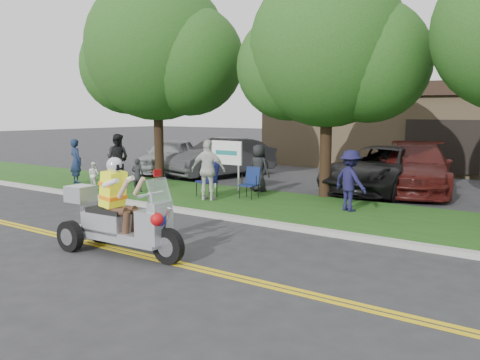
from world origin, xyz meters
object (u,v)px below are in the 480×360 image
Objects in this scene: spectator_adult_mid at (118,158)px; parked_car_left at (222,158)px; parked_car_right at (415,168)px; trike_scooter at (118,221)px; parked_car_far_left at (170,156)px; lawn_chair_a at (210,177)px; lawn_chair_b at (251,181)px; parked_car_mid at (381,170)px; spectator_adult_left at (76,161)px; spectator_adult_right at (208,170)px.

parked_car_left is (1.63, 4.23, -0.20)m from spectator_adult_mid.
spectator_adult_mid is 10.67m from parked_car_right.
trike_scooter is 0.64× the size of parked_car_far_left.
lawn_chair_a is 5.54m from parked_car_left.
trike_scooter reaches higher than lawn_chair_b.
spectator_adult_mid reaches higher than lawn_chair_a.
parked_car_left reaches higher than parked_car_mid.
lawn_chair_a is 0.19× the size of parked_car_right.
parked_car_right is at bearing 74.97° from trike_scooter.
trike_scooter is at bearing -73.82° from parked_car_far_left.
spectator_adult_left is 6.15m from spectator_adult_right.
spectator_adult_left is (-8.16, 5.07, 0.27)m from trike_scooter.
lawn_chair_a is 0.60× the size of spectator_adult_right.
lawn_chair_a is at bearing -157.88° from lawn_chair_b.
parked_car_left is at bearing -17.16° from parked_car_far_left.
spectator_adult_mid reaches higher than parked_car_far_left.
parked_car_right is (2.30, 11.14, 0.16)m from trike_scooter.
lawn_chair_a is 0.60× the size of spectator_adult_mid.
spectator_adult_mid is at bearing -167.42° from parked_car_right.
lawn_chair_a is (-2.41, 5.78, 0.06)m from trike_scooter.
trike_scooter is 0.51× the size of parked_car_right.
spectator_adult_left is at bearing -104.56° from parked_car_left.
spectator_adult_right is 7.34m from parked_car_right.
parked_car_right is (4.32, 5.93, -0.19)m from spectator_adult_right.
parked_car_right is at bearing -170.93° from spectator_adult_mid.
trike_scooter is 1.76× the size of spectator_adult_left.
lawn_chair_a is 1.30m from lawn_chair_b.
lawn_chair_b is 7.94m from parked_car_far_left.
spectator_adult_mid is at bearing -98.89° from parked_car_left.
spectator_adult_mid reaches higher than parked_car_right.
lawn_chair_b is at bearing 162.80° from spectator_adult_mid.
lawn_chair_a is 7.24m from parked_car_far_left.
spectator_adult_left reaches higher than parked_car_left.
spectator_adult_right reaches higher than trike_scooter.
spectator_adult_mid is at bearing -27.15° from spectator_adult_right.
spectator_adult_mid is 5.19m from spectator_adult_right.
parked_car_right is (4.71, 5.37, 0.11)m from lawn_chair_a.
parked_car_right is at bearing 51.44° from lawn_chair_b.
parked_car_mid is at bearing -152.86° from parked_car_right.
trike_scooter is 5.60m from spectator_adult_right.
spectator_adult_right is at bearing -61.17° from parked_car_far_left.
spectator_adult_right reaches higher than spectator_adult_left.
trike_scooter is at bearing 120.33° from spectator_adult_mid.
parked_car_far_left reaches higher than lawn_chair_b.
trike_scooter is at bearing 158.87° from spectator_adult_left.
parked_car_left is at bearing -129.93° from spectator_adult_mid.
lawn_chair_b is 5.98m from parked_car_right.
spectator_adult_right is at bearing 150.83° from spectator_adult_mid.
lawn_chair_b is 0.21× the size of parked_car_far_left.
parked_car_far_left is at bearing -162.07° from parked_car_left.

